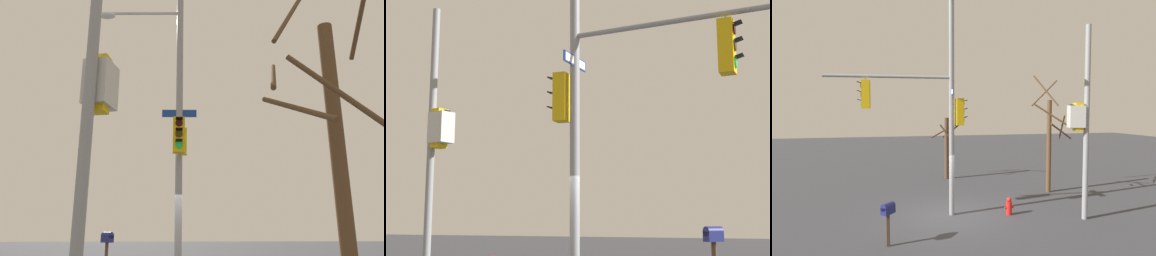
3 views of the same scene
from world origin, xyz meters
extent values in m
cylinder|color=gray|center=(-0.05, -0.08, 4.64)|extent=(0.22, 0.22, 9.28)
cylinder|color=silver|center=(0.02, 1.19, 8.73)|extent=(0.24, 2.55, 0.10)
ellipsoid|color=silver|center=(0.09, 2.46, 8.65)|extent=(0.39, 0.62, 0.20)
cylinder|color=gray|center=(2.41, -0.22, 5.66)|extent=(4.93, 0.40, 0.12)
cube|color=gold|center=(3.30, -0.27, 4.96)|extent=(0.31, 0.37, 1.10)
cylinder|color=#2F0403|center=(3.47, -0.28, 5.30)|extent=(0.04, 0.22, 0.22)
cube|color=black|center=(3.54, -0.28, 5.42)|extent=(0.17, 0.22, 0.06)
cylinder|color=#352504|center=(3.47, -0.28, 4.96)|extent=(0.04, 0.22, 0.22)
cube|color=black|center=(3.54, -0.28, 5.08)|extent=(0.17, 0.22, 0.06)
cylinder|color=#19D147|center=(3.47, -0.28, 4.62)|extent=(0.04, 0.22, 0.22)
cube|color=black|center=(3.54, -0.28, 4.74)|extent=(0.17, 0.22, 0.06)
cylinder|color=gray|center=(3.30, -0.27, 5.58)|extent=(0.04, 0.04, 0.15)
cube|color=gold|center=(-0.38, -0.06, 4.27)|extent=(0.31, 0.37, 1.10)
cylinder|color=#2F0403|center=(-0.55, -0.07, 4.61)|extent=(0.04, 0.22, 0.22)
cube|color=black|center=(-0.62, -0.07, 4.73)|extent=(0.17, 0.21, 0.06)
cylinder|color=#352504|center=(-0.55, -0.07, 4.27)|extent=(0.04, 0.22, 0.22)
cube|color=black|center=(-0.62, -0.07, 4.39)|extent=(0.17, 0.21, 0.06)
cylinder|color=#19D147|center=(-0.55, -0.07, 3.93)|extent=(0.04, 0.22, 0.22)
cube|color=black|center=(-0.62, -0.07, 4.05)|extent=(0.17, 0.21, 0.06)
cube|color=navy|center=(-0.05, -0.08, 5.07)|extent=(0.08, 1.10, 0.24)
cube|color=white|center=(-0.04, -0.08, 5.07)|extent=(0.05, 1.00, 0.18)
cylinder|color=gray|center=(-5.13, 1.58, 3.82)|extent=(0.21, 0.21, 7.64)
cube|color=silver|center=(-4.74, 1.48, 4.09)|extent=(0.70, 0.61, 0.86)
cube|color=gold|center=(-4.82, 1.50, 4.08)|extent=(0.36, 0.41, 1.10)
cylinder|color=#2F0403|center=(-4.65, 1.47, 4.42)|extent=(0.07, 0.22, 0.22)
cube|color=black|center=(-4.58, 1.45, 4.54)|extent=(0.20, 0.24, 0.06)
cylinder|color=#352504|center=(-4.65, 1.47, 4.08)|extent=(0.07, 0.22, 0.22)
cube|color=black|center=(-4.58, 1.45, 4.20)|extent=(0.20, 0.24, 0.06)
cylinder|color=#19D147|center=(-4.65, 1.47, 3.74)|extent=(0.07, 0.22, 0.22)
cube|color=black|center=(-4.58, 1.45, 3.86)|extent=(0.20, 0.24, 0.06)
cube|color=navy|center=(2.47, 2.39, 1.17)|extent=(0.47, 0.49, 0.24)
cylinder|color=navy|center=(2.47, 2.39, 1.29)|extent=(0.47, 0.49, 0.24)
cylinder|color=brown|center=(-5.72, -2.48, 2.44)|extent=(0.24, 0.24, 4.88)
cylinder|color=brown|center=(-5.45, -1.61, 4.05)|extent=(1.81, 0.63, 1.24)
cylinder|color=brown|center=(-5.77, -3.18, 5.28)|extent=(1.47, 0.20, 1.44)
cylinder|color=brown|center=(-6.01, -1.76, 3.27)|extent=(1.51, 0.67, 0.87)
cylinder|color=brown|center=(-6.33, -2.27, 3.44)|extent=(0.53, 1.31, 1.32)
cylinder|color=brown|center=(-5.27, -2.03, 5.33)|extent=(1.01, 1.01, 1.60)
camera|label=1|loc=(-11.21, 0.10, 1.47)|focal=34.24mm
camera|label=2|loc=(4.69, -11.39, 1.55)|focal=52.89mm
camera|label=3|loc=(2.26, 12.27, 4.32)|focal=28.80mm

